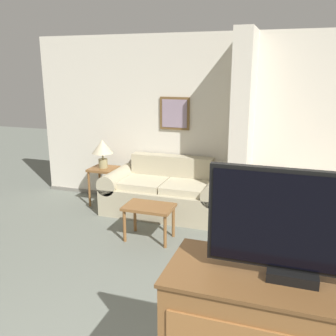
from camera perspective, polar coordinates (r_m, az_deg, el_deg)
The scene contains 7 objects.
wall_back at distance 5.62m, azimuth 9.12°, elevation 6.51°, with size 6.25×0.16×2.60m.
wall_partition_pillar at distance 5.17m, azimuth 11.22°, elevation 5.75°, with size 0.24×0.71×2.60m.
couch at distance 5.58m, azimuth -0.31°, elevation -3.81°, with size 1.83×0.84×0.81m.
coffee_table at distance 4.70m, azimuth -2.90°, elevation -6.54°, with size 0.61×0.40×0.45m.
side_table at distance 5.95m, azimuth -9.78°, elevation -1.07°, with size 0.40×0.40×0.60m.
table_lamp at distance 5.85m, azimuth -9.96°, elevation 2.95°, with size 0.32×0.32×0.44m.
tv at distance 1.88m, azimuth 19.04°, elevation -8.41°, with size 0.84×0.16×0.55m.
Camera 1 is at (0.90, -1.20, 2.10)m, focal length 40.00 mm.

